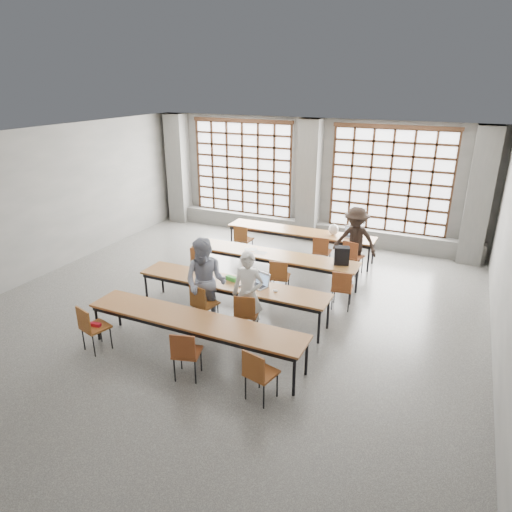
% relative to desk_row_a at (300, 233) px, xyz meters
% --- Properties ---
extents(floor, '(11.00, 11.00, 0.00)m').
position_rel_desk_row_a_xyz_m(floor, '(-0.31, -3.69, -0.66)').
color(floor, '#464644').
rests_on(floor, ground).
extents(ceiling, '(11.00, 11.00, 0.00)m').
position_rel_desk_row_a_xyz_m(ceiling, '(-0.31, -3.69, 2.84)').
color(ceiling, silver).
rests_on(ceiling, floor).
extents(wall_back, '(10.00, 0.00, 10.00)m').
position_rel_desk_row_a_xyz_m(wall_back, '(-0.31, 1.81, 1.09)').
color(wall_back, '#5C5C59').
rests_on(wall_back, floor).
extents(wall_left, '(0.00, 11.00, 11.00)m').
position_rel_desk_row_a_xyz_m(wall_left, '(-5.31, -3.69, 1.09)').
color(wall_left, '#5C5C59').
rests_on(wall_left, floor).
extents(column_left, '(0.60, 0.55, 3.50)m').
position_rel_desk_row_a_xyz_m(column_left, '(-4.81, 1.53, 1.09)').
color(column_left, '#5C5C5A').
rests_on(column_left, floor).
extents(column_mid, '(0.60, 0.55, 3.50)m').
position_rel_desk_row_a_xyz_m(column_mid, '(-0.31, 1.53, 1.09)').
color(column_mid, '#5C5C5A').
rests_on(column_mid, floor).
extents(column_right, '(0.60, 0.55, 3.50)m').
position_rel_desk_row_a_xyz_m(column_right, '(4.19, 1.53, 1.09)').
color(column_right, '#5C5C5A').
rests_on(column_right, floor).
extents(window_left, '(3.32, 0.12, 3.00)m').
position_rel_desk_row_a_xyz_m(window_left, '(-2.56, 1.74, 1.24)').
color(window_left, white).
rests_on(window_left, wall_back).
extents(window_right, '(3.32, 0.12, 3.00)m').
position_rel_desk_row_a_xyz_m(window_right, '(1.94, 1.74, 1.24)').
color(window_right, white).
rests_on(window_right, wall_back).
extents(sill_ledge, '(9.80, 0.35, 0.50)m').
position_rel_desk_row_a_xyz_m(sill_ledge, '(-0.31, 1.61, -0.41)').
color(sill_ledge, '#5C5C5A').
rests_on(sill_ledge, floor).
extents(desk_row_a, '(4.00, 0.70, 0.73)m').
position_rel_desk_row_a_xyz_m(desk_row_a, '(0.00, 0.00, 0.00)').
color(desk_row_a, brown).
rests_on(desk_row_a, floor).
extents(desk_row_b, '(4.00, 0.70, 0.73)m').
position_rel_desk_row_a_xyz_m(desk_row_b, '(0.01, -1.89, 0.00)').
color(desk_row_b, brown).
rests_on(desk_row_b, floor).
extents(desk_row_c, '(4.00, 0.70, 0.73)m').
position_rel_desk_row_a_xyz_m(desk_row_c, '(-0.12, -3.70, 0.00)').
color(desk_row_c, brown).
rests_on(desk_row_c, floor).
extents(desk_row_d, '(4.00, 0.70, 0.73)m').
position_rel_desk_row_a_xyz_m(desk_row_d, '(-0.01, -5.29, 0.00)').
color(desk_row_d, brown).
rests_on(desk_row_d, floor).
extents(chair_back_left, '(0.42, 0.43, 0.88)m').
position_rel_desk_row_a_xyz_m(chair_back_left, '(-1.40, -0.63, -0.13)').
color(chair_back_left, brown).
rests_on(chair_back_left, floor).
extents(chair_back_mid, '(0.44, 0.45, 0.88)m').
position_rel_desk_row_a_xyz_m(chair_back_mid, '(0.80, -0.63, -0.13)').
color(chair_back_mid, brown).
rests_on(chair_back_mid, floor).
extents(chair_back_right, '(0.51, 0.52, 0.88)m').
position_rel_desk_row_a_xyz_m(chair_back_right, '(1.58, -0.63, -0.13)').
color(chair_back_right, maroon).
rests_on(chair_back_right, floor).
extents(chair_mid_left, '(0.50, 0.50, 0.88)m').
position_rel_desk_row_a_xyz_m(chair_mid_left, '(-1.57, -2.52, -0.13)').
color(chair_mid_left, brown).
rests_on(chair_mid_left, floor).
extents(chair_mid_centre, '(0.49, 0.50, 0.88)m').
position_rel_desk_row_a_xyz_m(chair_mid_centre, '(0.43, -2.52, -0.13)').
color(chair_mid_centre, brown).
rests_on(chair_mid_centre, floor).
extents(chair_mid_right, '(0.47, 0.48, 0.88)m').
position_rel_desk_row_a_xyz_m(chair_mid_right, '(1.82, -2.52, -0.13)').
color(chair_mid_right, brown).
rests_on(chair_mid_right, floor).
extents(chair_front_left, '(0.50, 0.50, 0.88)m').
position_rel_desk_row_a_xyz_m(chair_front_left, '(-0.43, -4.33, -0.13)').
color(chair_front_left, brown).
rests_on(chair_front_left, floor).
extents(chair_front_right, '(0.50, 0.51, 0.88)m').
position_rel_desk_row_a_xyz_m(chair_front_right, '(0.50, -4.33, -0.13)').
color(chair_front_right, brown).
rests_on(chair_front_right, floor).
extents(chair_near_left, '(0.52, 0.52, 0.88)m').
position_rel_desk_row_a_xyz_m(chair_near_left, '(-1.73, -5.91, -0.13)').
color(chair_near_left, brown).
rests_on(chair_near_left, floor).
extents(chair_near_mid, '(0.52, 0.52, 0.88)m').
position_rel_desk_row_a_xyz_m(chair_near_mid, '(0.21, -5.91, -0.13)').
color(chair_near_mid, brown).
rests_on(chair_near_mid, floor).
extents(chair_near_right, '(0.50, 0.51, 0.88)m').
position_rel_desk_row_a_xyz_m(chair_near_right, '(1.47, -5.91, -0.13)').
color(chair_near_right, brown).
rests_on(chair_near_right, floor).
extents(student_male, '(0.66, 0.49, 1.64)m').
position_rel_desk_row_a_xyz_m(student_male, '(0.48, -4.20, 0.15)').
color(student_male, silver).
rests_on(student_male, floor).
extents(student_female, '(0.96, 0.80, 1.76)m').
position_rel_desk_row_a_xyz_m(student_female, '(-0.42, -4.20, 0.22)').
color(student_female, navy).
rests_on(student_female, floor).
extents(student_back, '(1.15, 0.74, 1.68)m').
position_rel_desk_row_a_xyz_m(student_back, '(1.60, -0.50, 0.18)').
color(student_back, black).
rests_on(student_back, floor).
extents(laptop_front, '(0.44, 0.40, 0.26)m').
position_rel_desk_row_a_xyz_m(laptop_front, '(0.45, -3.60, 0.13)').
color(laptop_front, '#B5B4B9').
rests_on(laptop_front, desk_row_c).
extents(laptop_back, '(0.37, 0.32, 0.26)m').
position_rel_desk_row_a_xyz_m(laptop_back, '(1.35, 0.11, 0.13)').
color(laptop_back, silver).
rests_on(laptop_back, desk_row_a).
extents(mouse, '(0.10, 0.07, 0.04)m').
position_rel_desk_row_a_xyz_m(mouse, '(0.83, -3.72, 0.08)').
color(mouse, white).
rests_on(mouse, desk_row_c).
extents(green_box, '(0.26, 0.15, 0.09)m').
position_rel_desk_row_a_xyz_m(green_box, '(-0.17, -3.62, 0.11)').
color(green_box, green).
rests_on(green_box, desk_row_c).
extents(phone, '(0.13, 0.07, 0.01)m').
position_rel_desk_row_a_xyz_m(phone, '(0.06, -3.80, 0.07)').
color(phone, black).
rests_on(phone, desk_row_c).
extents(paper_sheet_a, '(0.35, 0.30, 0.00)m').
position_rel_desk_row_a_xyz_m(paper_sheet_a, '(-0.59, -1.84, 0.07)').
color(paper_sheet_a, white).
rests_on(paper_sheet_a, desk_row_b).
extents(paper_sheet_b, '(0.31, 0.22, 0.00)m').
position_rel_desk_row_a_xyz_m(paper_sheet_b, '(-0.29, -1.94, 0.07)').
color(paper_sheet_b, silver).
rests_on(paper_sheet_b, desk_row_b).
extents(backpack, '(0.37, 0.29, 0.40)m').
position_rel_desk_row_a_xyz_m(backpack, '(1.61, -1.84, 0.27)').
color(backpack, black).
rests_on(backpack, desk_row_b).
extents(plastic_bag, '(0.31, 0.28, 0.29)m').
position_rel_desk_row_a_xyz_m(plastic_bag, '(0.90, 0.05, 0.21)').
color(plastic_bag, white).
rests_on(plastic_bag, desk_row_a).
extents(red_pouch, '(0.21, 0.11, 0.06)m').
position_rel_desk_row_a_xyz_m(red_pouch, '(-1.71, -5.84, -0.16)').
color(red_pouch, '#A71425').
rests_on(red_pouch, chair_near_left).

